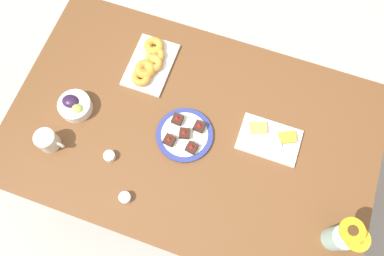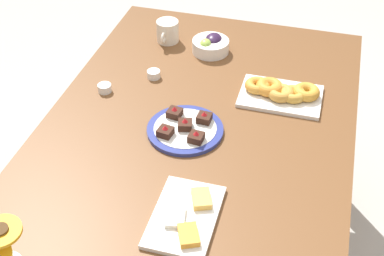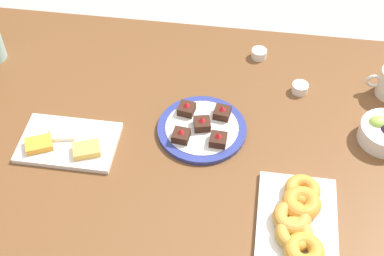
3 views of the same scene
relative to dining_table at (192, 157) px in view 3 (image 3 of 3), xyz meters
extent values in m
cube|color=brown|center=(0.00, 0.00, 0.07)|extent=(1.60, 1.00, 0.04)
cube|color=brown|center=(0.72, -0.42, -0.30)|extent=(0.07, 0.07, 0.70)
torus|color=silver|center=(-0.50, -0.25, 0.13)|extent=(0.05, 0.01, 0.05)
ellipsoid|color=#9EC14C|center=(-0.49, -0.08, 0.13)|extent=(0.05, 0.04, 0.04)
cube|color=white|center=(0.33, 0.07, 0.09)|extent=(0.26, 0.17, 0.01)
cube|color=#EFB74C|center=(0.27, 0.10, 0.11)|extent=(0.08, 0.07, 0.02)
cube|color=white|center=(0.35, 0.05, 0.11)|extent=(0.08, 0.06, 0.01)
cube|color=orange|center=(0.40, 0.10, 0.11)|extent=(0.08, 0.07, 0.02)
cube|color=white|center=(-0.29, 0.24, 0.09)|extent=(0.19, 0.28, 0.01)
torus|color=gold|center=(-0.30, 0.16, 0.12)|extent=(0.11, 0.11, 0.03)
torus|color=orange|center=(-0.29, 0.20, 0.12)|extent=(0.13, 0.13, 0.04)
torus|color=gold|center=(-0.27, 0.24, 0.12)|extent=(0.12, 0.12, 0.04)
torus|color=gold|center=(-0.28, 0.28, 0.12)|extent=(0.12, 0.12, 0.03)
torus|color=gold|center=(-0.30, 0.32, 0.12)|extent=(0.10, 0.10, 0.04)
cylinder|color=white|center=(-0.29, -0.22, 0.10)|extent=(0.05, 0.05, 0.03)
cylinder|color=#C68923|center=(-0.29, -0.22, 0.11)|extent=(0.04, 0.04, 0.01)
cylinder|color=white|center=(-0.16, -0.36, 0.10)|extent=(0.05, 0.05, 0.03)
cylinder|color=maroon|center=(-0.16, -0.36, 0.11)|extent=(0.04, 0.04, 0.01)
cylinder|color=navy|center=(-0.02, -0.03, 0.09)|extent=(0.25, 0.25, 0.01)
cylinder|color=white|center=(-0.02, -0.03, 0.09)|extent=(0.20, 0.20, 0.01)
cube|color=#381E14|center=(-0.07, 0.02, 0.11)|extent=(0.05, 0.05, 0.02)
cone|color=red|center=(-0.07, 0.02, 0.13)|extent=(0.02, 0.02, 0.01)
cube|color=#381E14|center=(0.03, 0.02, 0.11)|extent=(0.05, 0.05, 0.02)
cone|color=red|center=(0.03, 0.02, 0.13)|extent=(0.02, 0.02, 0.01)
cube|color=#381E14|center=(-0.07, -0.08, 0.11)|extent=(0.05, 0.05, 0.02)
cone|color=red|center=(-0.07, -0.08, 0.13)|extent=(0.02, 0.02, 0.01)
cube|color=#381E14|center=(0.03, -0.08, 0.11)|extent=(0.05, 0.05, 0.02)
cone|color=red|center=(0.03, -0.08, 0.13)|extent=(0.02, 0.02, 0.01)
cube|color=#381E14|center=(-0.02, -0.03, 0.11)|extent=(0.05, 0.05, 0.02)
cone|color=red|center=(-0.02, -0.03, 0.13)|extent=(0.02, 0.02, 0.01)
camera|label=1|loc=(0.17, -0.50, 1.62)|focal=35.00mm
camera|label=2|loc=(1.24, 0.34, 1.19)|focal=50.00mm
camera|label=3|loc=(-0.14, 0.95, 1.19)|focal=50.00mm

